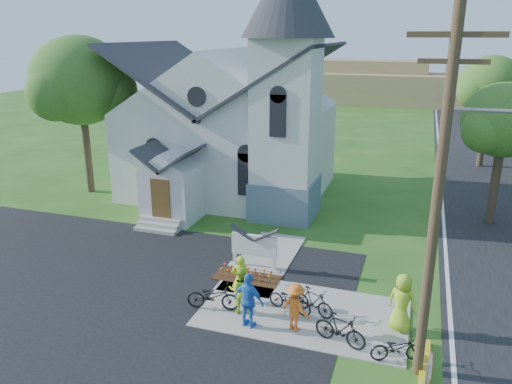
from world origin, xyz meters
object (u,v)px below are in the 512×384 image
(bike_3, at_px, (340,329))
(bike_4, at_px, (397,348))
(stop_sign, at_px, (428,380))
(bike_2, at_px, (290,300))
(church_sign, at_px, (254,246))
(cyclist_2, at_px, (249,301))
(cyclist_0, at_px, (241,279))
(cyclist_4, at_px, (402,303))
(bike_1, at_px, (313,301))
(cyclist_1, at_px, (240,290))
(cyclist_3, at_px, (296,307))
(bike_0, at_px, (213,296))
(utility_pole, at_px, (441,192))

(bike_3, distance_m, bike_4, 1.74)
(stop_sign, bearing_deg, bike_2, 133.53)
(church_sign, xyz_separation_m, stop_sign, (6.63, -7.40, 0.75))
(cyclist_2, bearing_deg, cyclist_0, -46.58)
(cyclist_2, distance_m, bike_2, 1.76)
(bike_4, bearing_deg, church_sign, 32.35)
(bike_2, relative_size, cyclist_4, 0.84)
(stop_sign, distance_m, bike_1, 6.07)
(cyclist_1, bearing_deg, bike_3, 148.66)
(cyclist_3, xyz_separation_m, cyclist_4, (3.22, 1.06, 0.18))
(stop_sign, xyz_separation_m, cyclist_2, (-5.43, 3.31, -0.79))
(cyclist_0, distance_m, cyclist_4, 5.52)
(bike_0, height_order, cyclist_3, cyclist_3)
(utility_pole, xyz_separation_m, bike_4, (-0.66, 0.30, -4.94))
(stop_sign, height_order, cyclist_1, stop_sign)
(cyclist_2, height_order, bike_4, cyclist_2)
(cyclist_1, height_order, cyclist_2, cyclist_2)
(bike_2, bearing_deg, cyclist_4, -73.83)
(bike_2, bearing_deg, bike_4, -98.58)
(stop_sign, distance_m, bike_0, 8.11)
(stop_sign, relative_size, cyclist_4, 1.26)
(cyclist_2, relative_size, bike_4, 1.19)
(bike_1, bearing_deg, bike_3, -118.44)
(utility_pole, xyz_separation_m, stop_sign, (0.07, -2.70, -3.62))
(church_sign, relative_size, bike_0, 1.20)
(utility_pole, relative_size, stop_sign, 4.03)
(utility_pole, bearing_deg, bike_0, 169.83)
(bike_1, xyz_separation_m, bike_4, (2.87, -1.72, -0.06))
(church_sign, bearing_deg, bike_4, -36.71)
(cyclist_0, distance_m, cyclist_1, 0.69)
(cyclist_4, bearing_deg, stop_sign, 123.16)
(stop_sign, xyz_separation_m, cyclist_3, (-3.96, 3.62, -0.93))
(utility_pole, distance_m, bike_3, 5.42)
(bike_0, distance_m, cyclist_4, 6.30)
(utility_pole, height_order, cyclist_3, utility_pole)
(bike_1, distance_m, bike_4, 3.34)
(bike_3, xyz_separation_m, cyclist_4, (1.72, 1.41, 0.47))
(bike_0, distance_m, bike_1, 3.46)
(bike_1, xyz_separation_m, bike_2, (-0.80, -0.09, -0.04))
(stop_sign, distance_m, cyclist_4, 4.80)
(church_sign, bearing_deg, utility_pole, -35.60)
(utility_pole, distance_m, bike_2, 6.83)
(bike_2, bearing_deg, utility_pole, -98.63)
(utility_pole, relative_size, bike_0, 5.44)
(church_sign, xyz_separation_m, utility_pole, (6.56, -4.70, 4.38))
(cyclist_2, relative_size, bike_2, 1.15)
(cyclist_0, distance_m, bike_4, 5.81)
(church_sign, relative_size, bike_3, 1.28)
(cyclist_1, bearing_deg, cyclist_4, 168.07)
(cyclist_0, bearing_deg, bike_2, 158.33)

